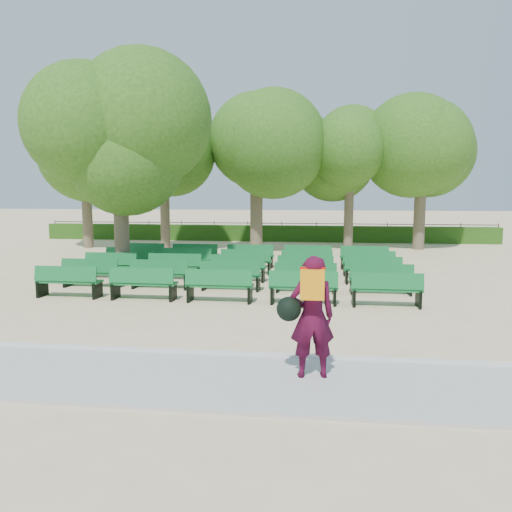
{
  "coord_description": "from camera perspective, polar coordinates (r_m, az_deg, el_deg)",
  "views": [
    {
      "loc": [
        3.06,
        -14.54,
        2.89
      ],
      "look_at": [
        1.39,
        -1.0,
        1.1
      ],
      "focal_mm": 35.0,
      "sensor_mm": 36.0,
      "label": 1
    }
  ],
  "objects": [
    {
      "name": "bench_array",
      "position": [
        16.06,
        -1.89,
        -2.56
      ],
      "size": [
        1.78,
        0.67,
        1.1
      ],
      "rotation": [
        0.0,
        0.0,
        0.07
      ],
      "color": "#12672D",
      "rests_on": "ground"
    },
    {
      "name": "curb",
      "position": [
        9.28,
        -12.77,
        -10.54
      ],
      "size": [
        30.0,
        0.12,
        0.1
      ],
      "primitive_type": "cube",
      "color": "silver",
      "rests_on": "ground"
    },
    {
      "name": "paving",
      "position": [
        8.28,
        -15.52,
        -13.03
      ],
      "size": [
        30.0,
        2.2,
        0.06
      ],
      "primitive_type": "cube",
      "color": "#B1B1AC",
      "rests_on": "ground"
    },
    {
      "name": "ground",
      "position": [
        15.14,
        -4.76,
        -3.56
      ],
      "size": [
        120.0,
        120.0,
        0.0
      ],
      "primitive_type": "plane",
      "color": "beige"
    },
    {
      "name": "fence",
      "position": [
        29.25,
        1.0,
        1.81
      ],
      "size": [
        26.0,
        0.1,
        1.02
      ],
      "primitive_type": null,
      "color": "black",
      "rests_on": "ground"
    },
    {
      "name": "tree_among",
      "position": [
        17.05,
        -15.41,
        11.9
      ],
      "size": [
        4.3,
        4.3,
        6.25
      ],
      "color": "brown",
      "rests_on": "ground"
    },
    {
      "name": "tree_line",
      "position": [
        24.9,
        -0.07,
        0.82
      ],
      "size": [
        21.8,
        6.8,
        7.04
      ],
      "primitive_type": null,
      "color": "#35651B",
      "rests_on": "ground"
    },
    {
      "name": "hedge",
      "position": [
        28.81,
        0.92,
        2.62
      ],
      "size": [
        26.0,
        0.7,
        0.9
      ],
      "primitive_type": "cube",
      "color": "#265114",
      "rests_on": "ground"
    },
    {
      "name": "person",
      "position": [
        7.63,
        6.22,
        -6.7
      ],
      "size": [
        0.91,
        0.58,
        1.87
      ],
      "rotation": [
        0.0,
        0.0,
        3.32
      ],
      "color": "#3F0920",
      "rests_on": "ground"
    }
  ]
}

